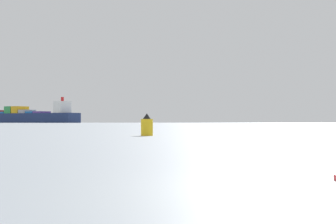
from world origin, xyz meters
TOP-DOWN VIEW (x-y plane):
  - ground_plane at (0.00, 0.00)m, footprint 4000.00×4000.00m
  - cargo_ship at (-80.28, 827.64)m, footprint 159.14×141.58m
  - distant_headland at (374.90, 1701.35)m, footprint 919.68×465.06m
  - channel_buoy at (1.57, 39.26)m, footprint 1.07×1.07m

SIDE VIEW (x-z plane):
  - ground_plane at x=0.00m, z-range 0.00..0.00m
  - channel_buoy at x=1.57m, z-range -0.11..1.87m
  - cargo_ship at x=-80.28m, z-range -8.63..27.26m
  - distant_headland at x=374.90m, z-range 0.00..23.17m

